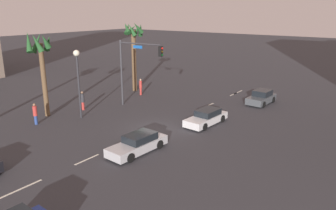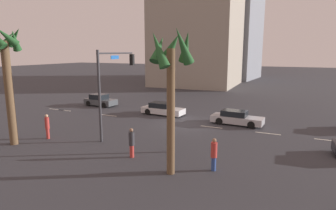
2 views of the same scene
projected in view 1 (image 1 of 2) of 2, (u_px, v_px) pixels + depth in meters
The scene contains 17 objects.
ground_plane at pixel (155, 129), 27.42m from camera, with size 220.00×220.00×0.00m, color #333338.
lane_stripe_1 at pixel (21, 189), 18.25m from camera, with size 2.57×0.14×0.01m, color silver.
lane_stripe_2 at pixel (87, 159), 21.84m from camera, with size 2.01×0.14×0.01m, color silver.
lane_stripe_3 at pixel (135, 138), 25.52m from camera, with size 1.99×0.14×0.01m, color silver.
lane_stripe_4 at pixel (208, 105), 34.18m from camera, with size 2.28×0.14×0.01m, color silver.
lane_stripe_5 at pixel (238, 92), 39.70m from camera, with size 2.31×0.14×0.01m, color silver.
lane_stripe_6 at pixel (234, 94), 38.77m from camera, with size 1.84×0.14×0.01m, color silver.
car_0 at pixel (206, 117), 28.52m from camera, with size 4.62×1.99×1.29m.
car_2 at pixel (261, 97), 34.79m from camera, with size 4.02×2.04×1.43m.
car_4 at pixel (138, 144), 22.88m from camera, with size 4.72×1.97×1.29m.
traffic_signal at pixel (134, 63), 32.43m from camera, with size 0.52×5.30×6.72m.
streetlamp at pixel (78, 71), 29.10m from camera, with size 0.56×0.56×6.24m.
pedestrian_0 at pixel (141, 86), 38.19m from camera, with size 0.44×0.44×1.91m.
pedestrian_1 at pixel (35, 113), 28.30m from camera, with size 0.39×0.39×1.89m.
pedestrian_2 at pixel (83, 100), 32.46m from camera, with size 0.49×0.49×1.90m.
palm_tree_0 at pixel (40, 56), 29.33m from camera, with size 2.50×2.49×7.85m.
palm_tree_2 at pixel (134, 42), 38.87m from camera, with size 2.67×2.56×8.38m.
Camera 1 is at (-19.99, -16.29, 9.60)m, focal length 35.01 mm.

